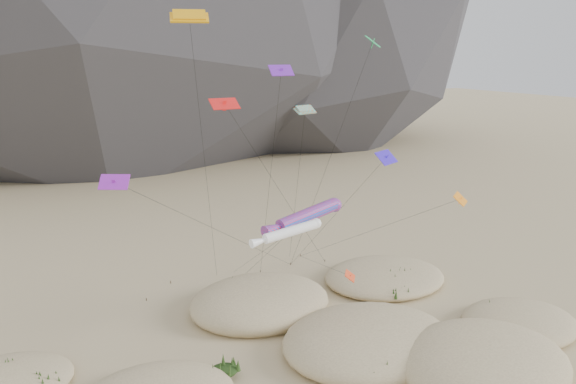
# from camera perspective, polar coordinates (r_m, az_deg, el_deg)

# --- Properties ---
(dunes) EXTENTS (51.90, 33.83, 4.00)m
(dunes) POSITION_cam_1_polar(r_m,az_deg,el_deg) (46.33, 4.23, -16.26)
(dunes) COLOR #CCB789
(dunes) RESTS_ON ground
(dune_grass) EXTENTS (42.92, 30.71, 1.45)m
(dune_grass) POSITION_cam_1_polar(r_m,az_deg,el_deg) (45.30, 3.33, -16.82)
(dune_grass) COLOR black
(dune_grass) RESTS_ON ground
(kite_stakes) EXTENTS (21.33, 5.01, 0.30)m
(kite_stakes) POSITION_cam_1_polar(r_m,az_deg,el_deg) (62.79, -4.35, -8.34)
(kite_stakes) COLOR #3F2D1E
(kite_stakes) RESTS_ON ground
(rainbow_tube_kite) EXTENTS (8.89, 14.02, 11.24)m
(rainbow_tube_kite) POSITION_cam_1_polar(r_m,az_deg,el_deg) (48.69, 1.83, -2.45)
(rainbow_tube_kite) COLOR #F31944
(rainbow_tube_kite) RESTS_ON ground
(white_tube_kite) EXTENTS (6.53, 20.11, 11.50)m
(white_tube_kite) POSITION_cam_1_polar(r_m,az_deg,el_deg) (42.42, 0.04, -4.11)
(white_tube_kite) COLOR white
(white_tube_kite) RESTS_ON ground
(orange_parafoil) EXTENTS (7.19, 12.26, 27.29)m
(orange_parafoil) POSITION_cam_1_polar(r_m,az_deg,el_deg) (46.20, -9.96, 16.84)
(orange_parafoil) COLOR orange
(orange_parafoil) RESTS_ON ground
(multi_parafoil) EXTENTS (5.53, 12.04, 19.29)m
(multi_parafoil) POSITION_cam_1_polar(r_m,az_deg,el_deg) (52.25, 1.72, 8.08)
(multi_parafoil) COLOR #E54F18
(multi_parafoil) RESTS_ON ground
(delta_kites) EXTENTS (31.76, 21.68, 25.39)m
(delta_kites) POSITION_cam_1_polar(r_m,az_deg,el_deg) (47.39, 3.77, 5.35)
(delta_kites) COLOR #651DA9
(delta_kites) RESTS_ON ground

